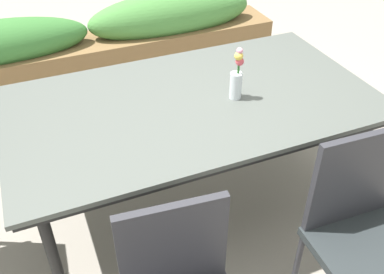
% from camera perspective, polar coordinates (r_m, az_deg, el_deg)
% --- Properties ---
extents(ground_plane, '(12.00, 12.00, 0.00)m').
position_cam_1_polar(ground_plane, '(2.64, -1.64, -9.28)').
color(ground_plane, gray).
extents(dining_table, '(1.82, 1.01, 0.76)m').
position_cam_1_polar(dining_table, '(2.18, -0.00, 3.69)').
color(dining_table, '#4C514C').
rests_on(dining_table, ground).
extents(chair_near_right, '(0.48, 0.48, 0.94)m').
position_cam_1_polar(chair_near_right, '(1.94, 22.17, -11.33)').
color(chair_near_right, '#292F30').
rests_on(chair_near_right, ground).
extents(flower_vase, '(0.06, 0.06, 0.27)m').
position_cam_1_polar(flower_vase, '(2.13, 5.86, 7.63)').
color(flower_vase, silver).
rests_on(flower_vase, dining_table).
extents(planter_box, '(3.26, 0.44, 0.68)m').
position_cam_1_polar(planter_box, '(3.83, -12.91, 11.52)').
color(planter_box, brown).
rests_on(planter_box, ground).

